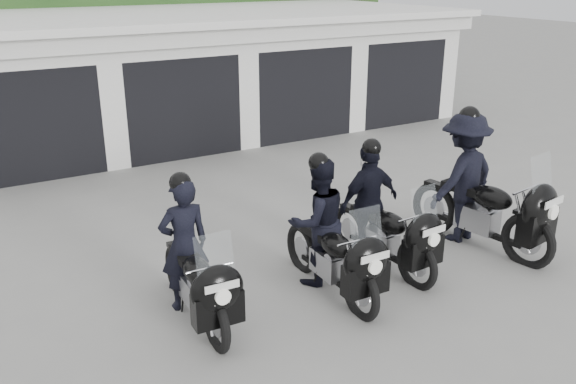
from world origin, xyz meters
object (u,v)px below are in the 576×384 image
police_bike_a (193,263)px  police_bike_c (377,212)px  police_bike_b (325,232)px  police_bike_d (473,186)px

police_bike_a → police_bike_c: size_ratio=0.98×
police_bike_c → police_bike_a: bearing=178.0°
police_bike_a → police_bike_b: bearing=-2.8°
police_bike_a → police_bike_d: police_bike_d is taller
police_bike_a → police_bike_d: (4.46, -0.12, 0.20)m
police_bike_c → police_bike_d: police_bike_d is taller
police_bike_b → police_bike_a: bearing=176.1°
police_bike_b → police_bike_d: 2.70m
police_bike_c → police_bike_d: 1.69m
police_bike_a → police_bike_b: 1.77m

